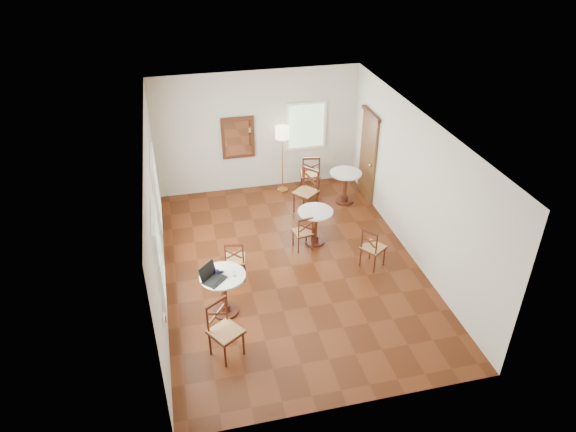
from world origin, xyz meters
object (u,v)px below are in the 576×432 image
object	(u,v)px
floor_lamp	(282,137)
power_adapter	(220,325)
cafe_table_mid	(315,223)
mouse	(221,272)
chair_mid_a	(303,232)
navy_mug	(217,272)
cafe_table_back	(345,184)
chair_back_a	(310,174)
laptop	(211,276)
chair_back_b	(306,191)
chair_mid_b	(372,248)
chair_near_b	(225,330)
cafe_table_near	(224,290)
water_glass	(234,274)
chair_near_a	(235,259)

from	to	relation	value
floor_lamp	power_adapter	bearing A→B (deg)	-115.12
cafe_table_mid	mouse	xyz separation A→B (m)	(-2.18, -1.72, 0.38)
cafe_table_mid	chair_mid_a	xyz separation A→B (m)	(-0.31, -0.16, -0.08)
cafe_table_mid	navy_mug	bearing A→B (deg)	-142.13
chair_mid_a	navy_mug	distance (m)	2.55
chair_mid_a	cafe_table_back	bearing A→B (deg)	-139.37
chair_back_a	floor_lamp	xyz separation A→B (m)	(-0.64, 0.27, 0.93)
navy_mug	power_adapter	distance (m)	0.94
cafe_table_back	floor_lamp	size ratio (longest dim) A/B	0.46
cafe_table_back	chair_back_a	xyz separation A→B (m)	(-0.69, 0.65, 0.03)
laptop	chair_back_b	bearing A→B (deg)	6.22
chair_mid_b	chair_back_a	xyz separation A→B (m)	(-0.39, 3.25, 0.07)
chair_near_b	cafe_table_mid	bearing A→B (deg)	18.07
chair_mid_a	chair_back_a	bearing A→B (deg)	-116.71
cafe_table_near	power_adapter	xyz separation A→B (m)	(-0.13, -0.33, -0.50)
cafe_table_back	chair_near_b	xyz separation A→B (m)	(-3.45, -4.29, 0.01)
cafe_table_back	chair_back_a	distance (m)	0.95
laptop	cafe_table_back	bearing A→B (deg)	-1.69
cafe_table_back	mouse	xyz separation A→B (m)	(-3.35, -3.24, 0.37)
chair_near_b	chair_back_a	xyz separation A→B (m)	(2.76, 4.94, 0.02)
laptop	cafe_table_mid	bearing A→B (deg)	-7.07
cafe_table_mid	power_adapter	distance (m)	3.15
chair_near_b	water_glass	bearing A→B (deg)	38.62
chair_near_a	chair_mid_a	distance (m)	1.66
chair_back_b	water_glass	world-z (taller)	chair_back_b
power_adapter	cafe_table_back	bearing A→B (deg)	46.31
chair_back_b	navy_mug	xyz separation A→B (m)	(-2.41, -3.07, 0.37)
cafe_table_back	chair_mid_a	distance (m)	2.25
water_glass	power_adapter	bearing A→B (deg)	-142.35
chair_mid_b	navy_mug	world-z (taller)	navy_mug
mouse	navy_mug	size ratio (longest dim) A/B	0.91
cafe_table_back	chair_near_a	size ratio (longest dim) A/B	0.90
navy_mug	floor_lamp	bearing A→B (deg)	63.53
chair_near_b	floor_lamp	world-z (taller)	floor_lamp
chair_mid_b	laptop	xyz separation A→B (m)	(-3.23, -0.79, 0.46)
chair_near_b	cafe_table_near	bearing A→B (deg)	50.98
chair_near_a	mouse	distance (m)	1.05
cafe_table_near	power_adapter	world-z (taller)	cafe_table_near
chair_near_b	laptop	distance (m)	1.00
chair_mid_a	water_glass	size ratio (longest dim) A/B	8.48
chair_near_a	chair_back_b	distance (m)	2.93
power_adapter	chair_mid_a	bearing A→B (deg)	44.48
cafe_table_back	power_adapter	world-z (taller)	cafe_table_back
cafe_table_back	chair_back_b	xyz separation A→B (m)	(-1.01, -0.20, 0.03)
chair_near_b	chair_mid_a	world-z (taller)	chair_near_b
chair_mid_a	cafe_table_near	bearing A→B (deg)	33.20
power_adapter	laptop	bearing A→B (deg)	104.09
chair_mid_a	chair_back_a	size ratio (longest dim) A/B	0.78
cafe_table_back	chair_near_a	distance (m)	3.81
navy_mug	chair_back_b	bearing A→B (deg)	51.88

